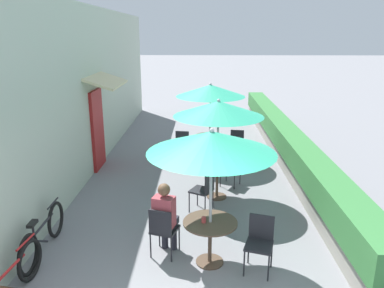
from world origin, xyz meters
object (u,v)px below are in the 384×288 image
Objects in this scene: cafe_chair_near_left at (260,239)px; cafe_chair_far_left at (237,143)px; patio_table_near at (210,232)px; patio_umbrella_mid at (218,109)px; bicycle_leaning at (7,284)px; patio_umbrella_near at (211,142)px; patio_table_far at (210,142)px; cafe_chair_near_right at (163,228)px; coffee_cup_near at (204,220)px; cafe_chair_far_right at (183,142)px; patio_umbrella_far at (211,91)px; cafe_chair_mid_left at (205,188)px; coffee_cup_mid at (221,165)px; bicycle_second at (43,235)px; coffee_cup_far at (207,134)px; cafe_chair_mid_right at (228,164)px; patio_table_mid at (217,174)px; seated_patron_near_right at (165,215)px.

cafe_chair_near_left is 1.00× the size of cafe_chair_far_left.
patio_umbrella_mid reaches higher than patio_table_near.
cafe_chair_far_left is 7.03m from bicycle_leaning.
patio_umbrella_near and patio_umbrella_mid have the same top height.
patio_table_far is 0.97× the size of cafe_chair_far_left.
cafe_chair_near_right is 0.72m from coffee_cup_near.
coffee_cup_near is 0.04× the size of patio_umbrella_mid.
patio_table_near is 0.97× the size of cafe_chair_far_right.
patio_umbrella_far is (0.20, 5.06, 1.23)m from coffee_cup_near.
patio_umbrella_mid reaches higher than cafe_chair_mid_left.
cafe_chair_mid_left is 3.86m from bicycle_leaning.
cafe_chair_near_left is at bearing 19.83° from bicycle_leaning.
coffee_cup_mid is at bearing 82.88° from cafe_chair_near_right.
bicycle_second is (-3.04, -2.28, -0.43)m from coffee_cup_mid.
coffee_cup_far is (0.09, 3.30, 0.25)m from cafe_chair_mid_left.
cafe_chair_mid_left is at bearing -93.05° from patio_umbrella_far.
patio_table_far is at bearing -141.03° from cafe_chair_mid_right.
cafe_chair_far_left is (0.38, 1.81, 0.00)m from cafe_chair_mid_right.
patio_table_far is at bearing 59.56° from bicycle_second.
cafe_chair_near_right is 1.76m from cafe_chair_mid_left.
coffee_cup_mid is at bearing -0.58° from cafe_chair_mid_left.
patio_umbrella_far is (0.17, 3.27, 1.48)m from cafe_chair_mid_left.
coffee_cup_mid is 0.10× the size of cafe_chair_far_right.
cafe_chair_far_left is (0.77, -0.03, -1.48)m from patio_umbrella_far.
patio_table_far is 9.42× the size of coffee_cup_far.
patio_umbrella_near is at bearing -94.83° from patio_table_mid.
patio_umbrella_near is at bearing 5.72° from cafe_chair_near_right.
coffee_cup_mid and coffee_cup_far have the same top height.
patio_table_mid is at bearing 37.81° from bicycle_second.
patio_umbrella_near is 2.78m from coffee_cup_mid.
cafe_chair_near_right is at bearing -99.94° from patio_table_far.
cafe_chair_near_right is 5.17m from patio_umbrella_far.
cafe_chair_near_left and cafe_chair_far_left have the same top height.
coffee_cup_far is (0.74, 4.82, 0.08)m from seated_patron_near_right.
cafe_chair_far_right is at bearing 177.96° from patio_umbrella_far.
coffee_cup_near is 5.12m from cafe_chair_far_right.
coffee_cup_near is 0.11× the size of patio_table_far.
patio_table_mid is at bearing 0.00° from patio_umbrella_mid.
cafe_chair_far_left reaches higher than bicycle_second.
cafe_chair_far_right is (-1.15, 1.86, 0.00)m from cafe_chair_mid_right.
seated_patron_near_right is at bearing -98.77° from coffee_cup_far.
seated_patron_near_right is at bearing -112.66° from patio_table_mid.
cafe_chair_mid_left is at bearing -72.03° from cafe_chair_far_right.
cafe_chair_far_right is (-0.59, 3.29, 0.00)m from cafe_chair_mid_left.
coffee_cup_near is 2.68m from bicycle_second.
seated_patron_near_right is 2.05m from bicycle_second.
coffee_cup_far is at bearing 98.29° from cafe_chair_near_right.
bicycle_leaning is (-2.71, -1.03, -1.67)m from patio_umbrella_near.
patio_umbrella_mid is at bearing 0.00° from patio_table_mid.
patio_table_far is (-0.20, 2.56, -0.22)m from coffee_cup_mid.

